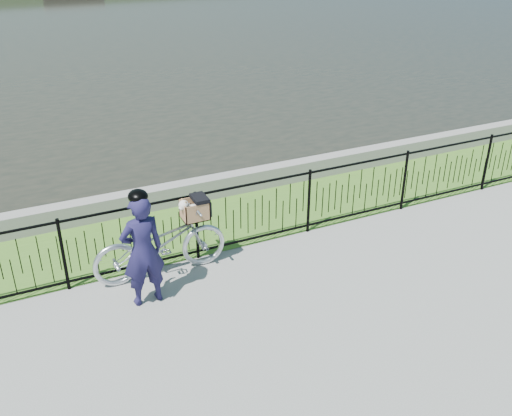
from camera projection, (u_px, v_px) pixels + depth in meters
ground at (303, 295)px, 8.16m from camera, size 120.00×120.00×0.00m
grass_strip at (231, 218)px, 10.25m from camera, size 60.00×2.00×0.01m
water at (35, 8)px, 34.76m from camera, size 120.00×120.00×0.00m
quay_wall at (211, 187)px, 10.97m from camera, size 60.00×0.30×0.40m
fence at (255, 213)px, 9.19m from camera, size 14.00×0.06×1.15m
bicycle_rig at (161, 243)px, 8.42m from camera, size 2.02×0.71×1.19m
cyclist at (142, 249)px, 7.66m from camera, size 0.63×0.44×1.71m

